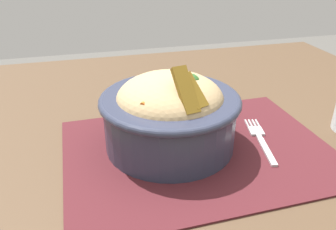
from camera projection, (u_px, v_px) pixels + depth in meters
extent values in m
cube|color=#4C3826|center=(175.00, 164.00, 0.50)|extent=(1.10, 1.00, 0.02)
cylinder|color=#412F20|center=(278.00, 157.00, 1.16)|extent=(0.04, 0.04, 0.71)
cube|color=#47191E|center=(199.00, 150.00, 0.51)|extent=(0.40, 0.29, 0.00)
cylinder|color=#2D3347|center=(168.00, 121.00, 0.50)|extent=(0.19, 0.19, 0.08)
torus|color=#2D3347|center=(168.00, 100.00, 0.48)|extent=(0.20, 0.20, 0.01)
ellipsoid|color=tan|center=(168.00, 99.00, 0.48)|extent=(0.21, 0.21, 0.07)
sphere|color=#306228|center=(189.00, 85.00, 0.48)|extent=(0.03, 0.03, 0.03)
sphere|color=#306228|center=(164.00, 91.00, 0.46)|extent=(0.03, 0.03, 0.03)
cylinder|color=orange|center=(177.00, 89.00, 0.47)|extent=(0.01, 0.04, 0.01)
cylinder|color=orange|center=(154.00, 103.00, 0.43)|extent=(0.03, 0.02, 0.01)
cylinder|color=orange|center=(149.00, 100.00, 0.44)|extent=(0.03, 0.03, 0.01)
cube|color=brown|center=(186.00, 90.00, 0.43)|extent=(0.03, 0.05, 0.05)
cube|color=brown|center=(193.00, 91.00, 0.44)|extent=(0.04, 0.05, 0.04)
cube|color=#B8B8B8|center=(267.00, 152.00, 0.50)|extent=(0.02, 0.07, 0.00)
cube|color=#B8B8B8|center=(259.00, 137.00, 0.53)|extent=(0.01, 0.01, 0.00)
cube|color=#B8B8B8|center=(256.00, 131.00, 0.55)|extent=(0.03, 0.03, 0.00)
cube|color=#B8B8B8|center=(257.00, 123.00, 0.57)|extent=(0.01, 0.02, 0.00)
cube|color=#B8B8B8|center=(254.00, 124.00, 0.57)|extent=(0.01, 0.02, 0.00)
cube|color=#B8B8B8|center=(250.00, 124.00, 0.57)|extent=(0.01, 0.02, 0.00)
cube|color=#B8B8B8|center=(247.00, 124.00, 0.57)|extent=(0.01, 0.02, 0.00)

